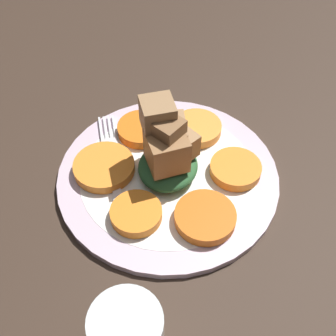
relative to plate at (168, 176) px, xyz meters
The scene contains 10 objects.
table_slab 1.52cm from the plate, ahead, with size 120.00×120.00×2.00cm, color #38281E.
plate is the anchor object (origin of this frame).
carrot_slice_0 9.04cm from the plate, 105.04° to the left, with size 6.81×6.81×1.38cm, color orange.
carrot_slice_1 8.94cm from the plate, 166.17° to the left, with size 7.09×7.09×1.38cm, color orange.
carrot_slice_2 8.65cm from the plate, 138.79° to the right, with size 6.82×6.82×1.38cm, color orange.
carrot_slice_3 8.62cm from the plate, 78.71° to the right, with size 8.15×8.15×1.38cm, color orange.
carrot_slice_4 8.10cm from the plate, 14.71° to the right, with size 6.37×6.37×1.38cm, color orange.
carrot_slice_5 8.85cm from the plate, 45.16° to the left, with size 7.51×7.51×1.38cm, color orange.
center_pile 4.97cm from the plate, 163.84° to the right, with size 8.97×8.24×10.68cm.
fork 8.05cm from the plate, 92.62° to the right, with size 16.96×9.24×0.40cm.
Camera 1 is at (34.75, 8.85, 46.34)cm, focal length 45.00 mm.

